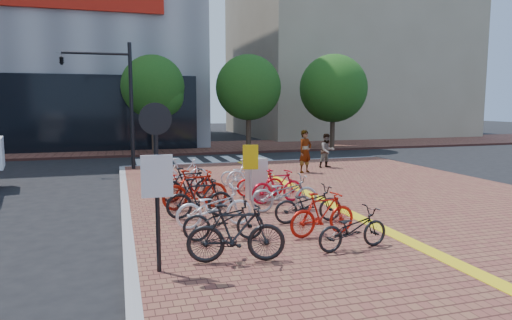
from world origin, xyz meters
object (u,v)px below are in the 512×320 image
object	(u,v)px
bike_6	(182,181)
pedestrian_a	(305,151)
bike_11	(284,193)
bike_12	(278,186)
bike_9	(323,214)
bike_13	(260,182)
bike_1	(223,219)
bike_10	(308,204)
bike_14	(250,174)
pedestrian_b	(327,151)
bike_0	(236,233)
bike_4	(195,189)
notice_sign	(157,167)
utility_box	(256,178)
yellow_sign	(250,162)
bike_8	(353,229)
traffic_light_pole	(100,82)
bike_2	(214,207)
bike_5	(189,184)
bike_7	(184,172)
bike_15	(241,174)
bike_3	(200,198)

from	to	relation	value
bike_6	pedestrian_a	xyz separation A→B (m)	(5.88, 3.19, 0.48)
bike_11	bike_12	xyz separation A→B (m)	(0.17, 1.06, 0.00)
bike_9	bike_13	bearing A→B (deg)	-6.61
bike_6	bike_9	xyz separation A→B (m)	(2.47, -5.88, 0.06)
bike_1	bike_11	bearing A→B (deg)	-38.07
bike_9	bike_13	size ratio (longest dim) A/B	1.10
bike_10	bike_14	size ratio (longest dim) A/B	0.99
pedestrian_a	pedestrian_b	xyz separation A→B (m)	(1.62, 1.17, -0.13)
bike_0	bike_11	size ratio (longest dim) A/B	0.97
bike_4	notice_sign	bearing A→B (deg)	158.27
bike_10	utility_box	size ratio (longest dim) A/B	1.40
bike_0	yellow_sign	world-z (taller)	yellow_sign
yellow_sign	notice_sign	distance (m)	6.33
bike_9	notice_sign	xyz separation A→B (m)	(-3.84, -1.25, 1.42)
bike_8	bike_13	bearing A→B (deg)	-4.89
bike_10	traffic_light_pole	world-z (taller)	traffic_light_pole
bike_2	notice_sign	distance (m)	3.45
yellow_sign	pedestrian_a	bearing A→B (deg)	51.25
bike_13	traffic_light_pole	world-z (taller)	traffic_light_pole
pedestrian_a	pedestrian_b	size ratio (longest dim) A/B	1.16
bike_5	pedestrian_b	size ratio (longest dim) A/B	1.11
bike_7	bike_2	bearing A→B (deg)	-174.98
bike_4	traffic_light_pole	world-z (taller)	traffic_light_pole
bike_0	bike_10	size ratio (longest dim) A/B	1.05
bike_4	notice_sign	distance (m)	5.16
bike_7	bike_15	world-z (taller)	bike_7
bike_9	pedestrian_a	xyz separation A→B (m)	(3.41, 9.07, 0.43)
bike_3	bike_7	bearing A→B (deg)	-1.31
bike_7	bike_13	xyz separation A→B (m)	(2.17, -2.52, -0.06)
bike_2	traffic_light_pole	size ratio (longest dim) A/B	0.33
bike_4	bike_11	distance (m)	2.58
bike_2	yellow_sign	world-z (taller)	yellow_sign
bike_3	bike_4	distance (m)	1.07
bike_1	yellow_sign	xyz separation A→B (m)	(1.72, 3.80, 0.75)
bike_15	traffic_light_pole	distance (m)	8.34
bike_14	yellow_sign	size ratio (longest dim) A/B	1.04
bike_3	utility_box	world-z (taller)	utility_box
traffic_light_pole	notice_sign	bearing A→B (deg)	-84.50
bike_1	bike_12	size ratio (longest dim) A/B	1.04
bike_5	bike_7	distance (m)	2.56
bike_4	bike_3	bearing A→B (deg)	172.40
bike_5	notice_sign	bearing A→B (deg)	159.02
utility_box	bike_7	bearing A→B (deg)	125.69
bike_2	notice_sign	world-z (taller)	notice_sign
bike_5	bike_11	xyz separation A→B (m)	(2.42, -2.09, -0.02)
bike_12	pedestrian_a	xyz separation A→B (m)	(3.24, 5.47, 0.42)
bike_9	bike_13	distance (m)	4.67
bike_6	bike_11	size ratio (longest dim) A/B	0.88
bike_5	bike_9	size ratio (longest dim) A/B	1.05
bike_6	bike_14	xyz separation A→B (m)	(2.46, 0.13, 0.10)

